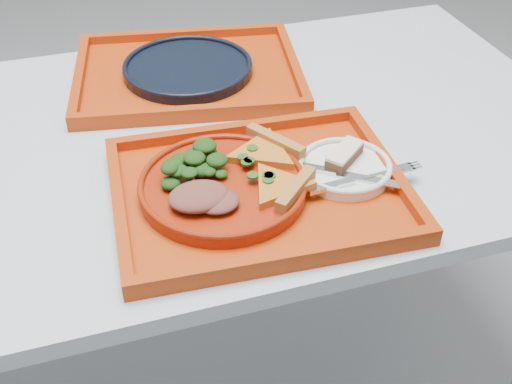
# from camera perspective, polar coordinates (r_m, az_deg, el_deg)

# --- Properties ---
(table) EXTENTS (1.60, 0.80, 0.75)m
(table) POSITION_cam_1_polar(r_m,az_deg,el_deg) (1.19, -9.23, 1.35)
(table) COLOR silver
(table) RESTS_ON ground
(tray_main) EXTENTS (0.47, 0.38, 0.01)m
(tray_main) POSITION_cam_1_polar(r_m,az_deg,el_deg) (1.01, 0.24, -0.05)
(tray_main) COLOR #A93008
(tray_main) RESTS_ON table
(tray_far) EXTENTS (0.50, 0.42, 0.01)m
(tray_far) POSITION_cam_1_polar(r_m,az_deg,el_deg) (1.34, -6.03, 10.26)
(tray_far) COLOR #A93008
(tray_far) RESTS_ON table
(dinner_plate) EXTENTS (0.26, 0.26, 0.02)m
(dinner_plate) POSITION_cam_1_polar(r_m,az_deg,el_deg) (0.99, -2.96, 0.38)
(dinner_plate) COLOR maroon
(dinner_plate) RESTS_ON tray_main
(side_plate) EXTENTS (0.15, 0.15, 0.01)m
(side_plate) POSITION_cam_1_polar(r_m,az_deg,el_deg) (1.04, 7.86, 1.98)
(side_plate) COLOR white
(side_plate) RESTS_ON tray_main
(navy_plate) EXTENTS (0.26, 0.26, 0.02)m
(navy_plate) POSITION_cam_1_polar(r_m,az_deg,el_deg) (1.33, -6.07, 10.79)
(navy_plate) COLOR black
(navy_plate) RESTS_ON tray_far
(pizza_slice_a) EXTENTS (0.16, 0.16, 0.02)m
(pizza_slice_a) POSITION_cam_1_polar(r_m,az_deg,el_deg) (0.97, 1.99, 0.76)
(pizza_slice_a) COLOR orange
(pizza_slice_a) RESTS_ON dinner_plate
(pizza_slice_b) EXTENTS (0.17, 0.16, 0.02)m
(pizza_slice_b) POSITION_cam_1_polar(r_m,az_deg,el_deg) (1.04, 0.62, 3.76)
(pizza_slice_b) COLOR orange
(pizza_slice_b) RESTS_ON dinner_plate
(salad_heap) EXTENTS (0.09, 0.08, 0.05)m
(salad_heap) POSITION_cam_1_polar(r_m,az_deg,el_deg) (1.00, -5.64, 2.82)
(salad_heap) COLOR black
(salad_heap) RESTS_ON dinner_plate
(meat_portion) EXTENTS (0.09, 0.07, 0.03)m
(meat_portion) POSITION_cam_1_polar(r_m,az_deg,el_deg) (0.94, -5.11, -0.39)
(meat_portion) COLOR brown
(meat_portion) RESTS_ON dinner_plate
(dessert_bar) EXTENTS (0.08, 0.07, 0.02)m
(dessert_bar) POSITION_cam_1_polar(r_m,az_deg,el_deg) (1.05, 7.87, 3.30)
(dessert_bar) COLOR #512E1B
(dessert_bar) RESTS_ON side_plate
(knife) EXTENTS (0.16, 0.12, 0.01)m
(knife) POSITION_cam_1_polar(r_m,az_deg,el_deg) (1.02, 8.01, 1.58)
(knife) COLOR silver
(knife) RESTS_ON side_plate
(fork) EXTENTS (0.19, 0.04, 0.01)m
(fork) POSITION_cam_1_polar(r_m,az_deg,el_deg) (1.01, 9.42, 1.22)
(fork) COLOR silver
(fork) RESTS_ON side_plate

